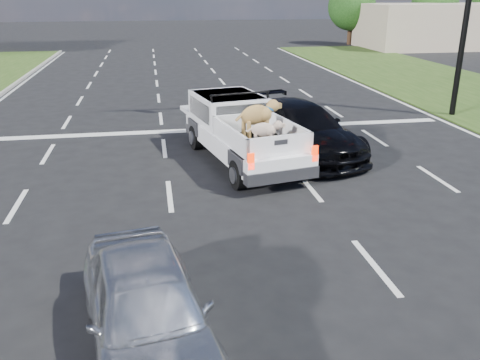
% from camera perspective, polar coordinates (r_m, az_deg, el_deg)
% --- Properties ---
extents(ground, '(160.00, 160.00, 0.00)m').
position_cam_1_polar(ground, '(9.02, 4.57, -10.62)').
color(ground, black).
rests_on(ground, ground).
extents(road_markings, '(17.75, 60.00, 0.01)m').
position_cam_1_polar(road_markings, '(14.90, -1.59, 2.36)').
color(road_markings, silver).
rests_on(road_markings, ground).
extents(building_right, '(12.00, 7.00, 3.60)m').
position_cam_1_polar(building_right, '(47.99, 21.05, 15.84)').
color(building_right, tan).
rests_on(building_right, ground).
extents(tree_far_d, '(4.20, 4.20, 5.40)m').
position_cam_1_polar(tree_far_d, '(48.91, 12.44, 18.49)').
color(tree_far_d, '#332114').
rests_on(tree_far_d, ground).
extents(tree_far_e, '(4.20, 4.20, 5.40)m').
position_cam_1_polar(tree_far_e, '(52.39, 20.99, 17.77)').
color(tree_far_e, '#332114').
rests_on(tree_far_e, ground).
extents(pickup_truck, '(2.90, 5.55, 1.98)m').
position_cam_1_polar(pickup_truck, '(14.54, 0.05, 5.69)').
color(pickup_truck, black).
rests_on(pickup_truck, ground).
extents(silver_sedan, '(2.19, 4.14, 1.34)m').
position_cam_1_polar(silver_sedan, '(7.09, -10.38, -14.04)').
color(silver_sedan, silver).
rests_on(silver_sedan, ground).
extents(black_coupe, '(3.48, 5.61, 1.52)m').
position_cam_1_polar(black_coupe, '(15.37, 6.65, 5.72)').
color(black_coupe, black).
rests_on(black_coupe, ground).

